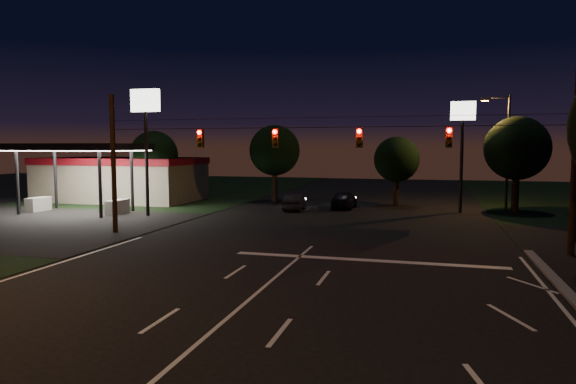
% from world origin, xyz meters
% --- Properties ---
extents(ground, '(140.00, 140.00, 0.00)m').
position_xyz_m(ground, '(0.00, 0.00, 0.00)').
color(ground, black).
rests_on(ground, ground).
extents(cross_street_left, '(20.00, 16.00, 0.02)m').
position_xyz_m(cross_street_left, '(-20.00, 16.00, 0.00)').
color(cross_street_left, black).
rests_on(cross_street_left, ground).
extents(stop_bar, '(12.00, 0.50, 0.01)m').
position_xyz_m(stop_bar, '(3.00, 11.50, 0.01)').
color(stop_bar, silver).
rests_on(stop_bar, ground).
extents(utility_pole_right, '(0.30, 0.30, 9.00)m').
position_xyz_m(utility_pole_right, '(12.00, 15.00, 0.00)').
color(utility_pole_right, black).
rests_on(utility_pole_right, ground).
extents(utility_pole_left, '(0.28, 0.28, 8.00)m').
position_xyz_m(utility_pole_left, '(-12.00, 15.00, 0.00)').
color(utility_pole_left, black).
rests_on(utility_pole_left, ground).
extents(signal_span, '(24.00, 0.40, 1.56)m').
position_xyz_m(signal_span, '(-0.00, 14.96, 5.50)').
color(signal_span, black).
rests_on(signal_span, ground).
extents(gas_station, '(14.20, 16.10, 5.25)m').
position_xyz_m(gas_station, '(-21.86, 30.39, 2.38)').
color(gas_station, gray).
rests_on(gas_station, ground).
extents(pole_sign_left_near, '(2.20, 0.30, 9.10)m').
position_xyz_m(pole_sign_left_near, '(-14.00, 22.00, 6.98)').
color(pole_sign_left_near, black).
rests_on(pole_sign_left_near, ground).
extents(pole_sign_right, '(1.80, 0.30, 8.40)m').
position_xyz_m(pole_sign_right, '(8.00, 30.00, 6.24)').
color(pole_sign_right, black).
rests_on(pole_sign_right, ground).
extents(street_light_right_far, '(2.20, 0.35, 9.00)m').
position_xyz_m(street_light_right_far, '(11.24, 32.00, 5.24)').
color(street_light_right_far, black).
rests_on(street_light_right_far, ground).
extents(tree_far_a, '(4.20, 4.20, 6.42)m').
position_xyz_m(tree_far_a, '(-17.98, 30.12, 4.26)').
color(tree_far_a, black).
rests_on(tree_far_a, ground).
extents(tree_far_b, '(4.60, 4.60, 6.98)m').
position_xyz_m(tree_far_b, '(-7.98, 34.13, 4.61)').
color(tree_far_b, black).
rests_on(tree_far_b, ground).
extents(tree_far_c, '(3.80, 3.80, 5.86)m').
position_xyz_m(tree_far_c, '(3.02, 33.10, 3.90)').
color(tree_far_c, black).
rests_on(tree_far_c, ground).
extents(tree_far_d, '(4.80, 4.80, 7.30)m').
position_xyz_m(tree_far_d, '(12.02, 31.13, 4.83)').
color(tree_far_d, black).
rests_on(tree_far_d, ground).
extents(car_oncoming_a, '(1.73, 4.20, 1.42)m').
position_xyz_m(car_oncoming_a, '(-1.00, 30.43, 0.71)').
color(car_oncoming_a, black).
rests_on(car_oncoming_a, ground).
extents(car_oncoming_b, '(1.74, 4.01, 1.28)m').
position_xyz_m(car_oncoming_b, '(-4.60, 28.12, 0.64)').
color(car_oncoming_b, black).
rests_on(car_oncoming_b, ground).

